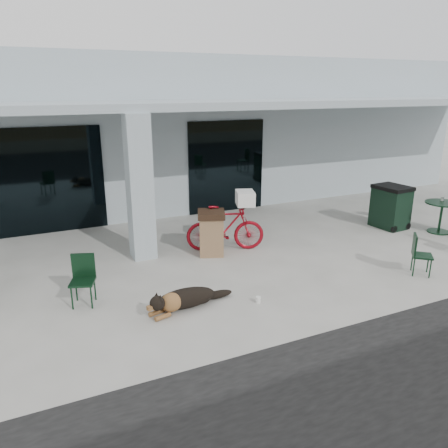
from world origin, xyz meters
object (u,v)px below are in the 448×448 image
cafe_chair_near (82,281)px  wheeled_bin (391,207)px  dog (186,297)px  cafe_chair_far_a (422,255)px  cafe_table_far (441,217)px  trash_receptacle (211,233)px  bicycle (225,228)px

cafe_chair_near → wheeled_bin: 8.17m
dog → cafe_chair_far_a: bearing=-22.6°
wheeled_bin → cafe_table_far: bearing=-51.1°
dog → trash_receptacle: trash_receptacle is taller
cafe_table_far → trash_receptacle: bearing=170.0°
bicycle → cafe_chair_far_a: (3.00, -2.90, -0.12)m
cafe_chair_near → bicycle: bearing=42.0°
cafe_table_far → wheeled_bin: 1.25m
cafe_chair_far_a → trash_receptacle: (-3.39, 2.80, 0.09)m
cafe_chair_far_a → trash_receptacle: bearing=91.3°
bicycle → wheeled_bin: size_ratio=1.57×
bicycle → cafe_chair_near: (-3.35, -1.39, -0.10)m
dog → cafe_chair_far_a: cafe_chair_far_a is taller
dog → wheeled_bin: bearing=2.0°
bicycle → dog: bicycle is taller
dog → cafe_table_far: 7.46m
trash_receptacle → wheeled_bin: size_ratio=0.88×
cafe_chair_near → cafe_chair_far_a: 6.53m
bicycle → wheeled_bin: wheeled_bin is taller
cafe_chair_near → trash_receptacle: 3.23m
bicycle → trash_receptacle: bearing=123.6°
bicycle → dog: size_ratio=1.48×
cafe_chair_near → wheeled_bin: size_ratio=0.77×
dog → cafe_chair_near: cafe_chair_near is taller
cafe_table_far → trash_receptacle: size_ratio=0.85×
cafe_chair_near → trash_receptacle: trash_receptacle is taller
wheeled_bin → cafe_chair_far_a: bearing=-128.9°
dog → trash_receptacle: 2.57m
wheeled_bin → bicycle: bearing=171.4°
cafe_chair_near → trash_receptacle: (2.96, 1.29, 0.06)m
bicycle → cafe_table_far: 5.72m
wheeled_bin → cafe_chair_near: bearing=-177.4°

